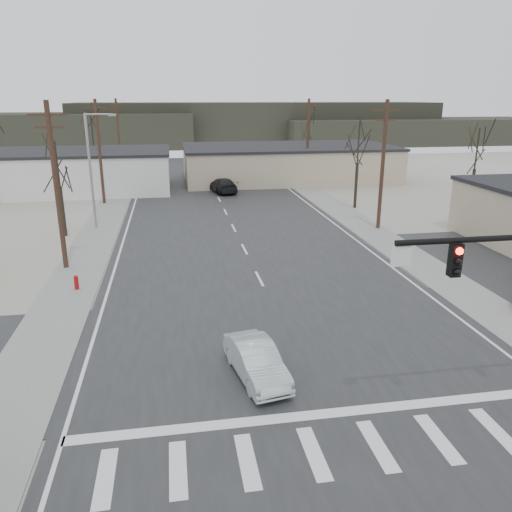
{
  "coord_description": "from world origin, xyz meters",
  "views": [
    {
      "loc": [
        -4.76,
        -18.88,
        10.14
      ],
      "look_at": [
        -0.81,
        4.42,
        2.6
      ],
      "focal_mm": 35.0,
      "sensor_mm": 36.0,
      "label": 1
    }
  ],
  "objects_px": {
    "car_far_a": "(222,185)",
    "car_far_b": "(200,159)",
    "sedan_crossing": "(256,361)",
    "fire_hydrant": "(76,282)"
  },
  "relations": [
    {
      "from": "car_far_b",
      "to": "sedan_crossing",
      "type": "bearing_deg",
      "value": -83.6
    },
    {
      "from": "fire_hydrant",
      "to": "car_far_b",
      "type": "xyz_separation_m",
      "value": [
        10.1,
        53.58,
        0.34
      ]
    },
    {
      "from": "fire_hydrant",
      "to": "car_far_a",
      "type": "height_order",
      "value": "car_far_a"
    },
    {
      "from": "fire_hydrant",
      "to": "car_far_a",
      "type": "distance_m",
      "value": 30.02
    },
    {
      "from": "car_far_a",
      "to": "car_far_b",
      "type": "relative_size",
      "value": 1.24
    },
    {
      "from": "sedan_crossing",
      "to": "car_far_a",
      "type": "bearing_deg",
      "value": 75.48
    },
    {
      "from": "sedan_crossing",
      "to": "car_far_a",
      "type": "relative_size",
      "value": 0.76
    },
    {
      "from": "car_far_b",
      "to": "car_far_a",
      "type": "bearing_deg",
      "value": -80.02
    },
    {
      "from": "fire_hydrant",
      "to": "car_far_a",
      "type": "relative_size",
      "value": 0.16
    },
    {
      "from": "car_far_a",
      "to": "fire_hydrant",
      "type": "bearing_deg",
      "value": 56.4
    }
  ]
}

